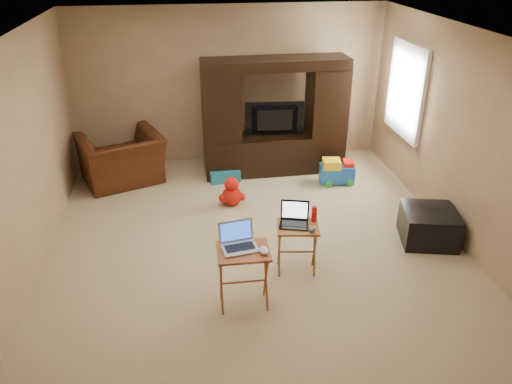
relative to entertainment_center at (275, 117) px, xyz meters
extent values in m
plane|color=tan|center=(-0.62, -2.09, -0.90)|extent=(5.50, 5.50, 0.00)
plane|color=silver|center=(-0.62, -2.09, 1.60)|extent=(5.50, 5.50, 0.00)
plane|color=tan|center=(-0.62, 0.66, 0.35)|extent=(5.00, 0.00, 5.00)
plane|color=tan|center=(-0.62, -4.84, 0.35)|extent=(5.00, 0.00, 5.00)
plane|color=tan|center=(-3.12, -2.09, 0.35)|extent=(0.00, 5.50, 5.50)
plane|color=tan|center=(1.88, -2.09, 0.35)|extent=(0.00, 5.50, 5.50)
plane|color=white|center=(1.86, -0.54, 0.50)|extent=(0.00, 1.20, 1.20)
cube|color=white|center=(1.84, -0.54, 0.50)|extent=(0.06, 1.14, 1.34)
cube|color=black|center=(0.00, 0.00, 0.00)|extent=(2.22, 0.60, 1.81)
imported|color=black|center=(0.00, -0.04, -0.04)|extent=(0.92, 0.19, 0.53)
imported|color=#4A200F|center=(-2.37, -0.08, -0.52)|extent=(1.45, 1.37, 0.76)
cube|color=black|center=(1.53, -2.35, -0.70)|extent=(0.77, 0.77, 0.41)
cube|color=#9D4D26|center=(-0.89, -3.25, -0.57)|extent=(0.52, 0.42, 0.67)
cube|color=#985F24|center=(-0.23, -2.75, -0.61)|extent=(0.50, 0.42, 0.59)
cube|color=#A6A6AA|center=(-0.92, -3.22, -0.12)|extent=(0.39, 0.34, 0.24)
cube|color=black|center=(-0.27, -2.73, -0.19)|extent=(0.36, 0.33, 0.24)
ellipsoid|color=white|center=(-0.70, -3.32, -0.21)|extent=(0.10, 0.14, 0.06)
ellipsoid|color=#3F3E43|center=(-0.10, -2.87, -0.29)|extent=(0.11, 0.14, 0.05)
cylinder|color=red|center=(-0.03, -2.67, -0.22)|extent=(0.06, 0.06, 0.18)
camera|label=1|loc=(-1.35, -7.29, 2.46)|focal=35.00mm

